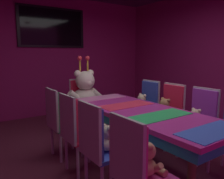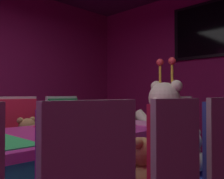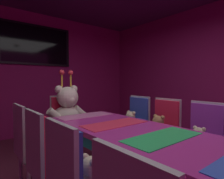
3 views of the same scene
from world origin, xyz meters
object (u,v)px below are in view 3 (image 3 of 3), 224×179
Objects in this scene: teddy_right_1 at (198,140)px; chair_right_2 at (164,127)px; teddy_left_3 at (41,138)px; chair_right_1 at (204,135)px; throne_chair at (64,118)px; wall_tv at (36,45)px; banquet_table at (136,138)px; chair_right_3 at (137,120)px; teddy_left_1 at (92,178)px; teddy_right_2 at (158,128)px; chair_left_2 at (44,156)px; teddy_left_2 at (60,151)px; king_teddy_bear at (68,110)px; chair_left_3 at (27,140)px; teddy_right_3 at (130,122)px.

teddy_right_1 is 0.57m from chair_right_2.
chair_right_1 is (1.52, -1.11, 0.01)m from teddy_left_3.
throne_chair is at bearing -60.10° from chair_right_2.
wall_tv is at bearing 180.00° from throne_chair.
chair_right_1 is at bearing 22.71° from throne_chair.
banquet_table is 8.41× the size of teddy_right_1.
chair_right_3 is at bearing 43.16° from banquet_table.
teddy_left_1 is 1.06× the size of teddy_right_1.
chair_right_3 reaches higher than teddy_left_3.
teddy_right_1 is 0.55m from teddy_right_2.
teddy_left_1 is at bearing 20.24° from teddy_right_2.
throne_chair is (0.69, 1.96, 0.02)m from teddy_left_1.
chair_left_2 is at bearing -0.99° from teddy_right_2.
throne_chair reaches higher than banquet_table.
teddy_left_2 is at bearing 157.73° from banquet_table.
teddy_left_1 is 1.39m from teddy_right_1.
banquet_table is 2.36× the size of chair_right_1.
king_teddy_bear is at bearing -56.87° from chair_right_2.
wall_tv is at bearing 70.31° from chair_left_3.
wall_tv reaches higher than chair_right_3.
banquet_table reaches higher than teddy_left_1.
teddy_right_2 is (-0.15, 0.55, -0.00)m from chair_right_1.
teddy_right_3 is (-0.14, 0.54, -0.01)m from chair_right_2.
chair_left_2 is 3.07× the size of teddy_right_3.
king_teddy_bear is at bearing 61.48° from teddy_left_2.
chair_left_2 is 1.66m from chair_right_2.
wall_tv is at bearing -76.16° from chair_right_1.
teddy_right_3 is at bearing -0.62° from teddy_left_3.
teddy_left_3 is 1.13m from throne_chair.
teddy_left_2 is 0.36× the size of throne_chair.
chair_left_2 is 1.00× the size of chair_right_3.
teddy_left_3 is at bearing -0.00° from chair_left_3.
chair_left_2 reaches higher than teddy_left_1.
teddy_right_2 is 1.05× the size of teddy_right_3.
wall_tv reaches higher than chair_right_2.
wall_tv is (-0.00, 1.57, 1.29)m from king_teddy_bear.
wall_tv is (-0.70, 3.41, 1.48)m from teddy_right_1.
chair_right_1 is at bearing -33.66° from chair_left_3.
teddy_left_1 is at bearing -159.67° from banquet_table.
king_teddy_bear is (0.69, 1.79, 0.19)m from teddy_left_1.
teddy_right_2 is (1.37, -0.03, -0.01)m from teddy_left_2.
teddy_left_2 is at bearing -75.07° from chair_left_3.
teddy_left_2 is at bearing -1.09° from teddy_right_2.
chair_right_2 reaches higher than teddy_right_2.
chair_right_1 reaches higher than teddy_left_3.
chair_left_3 is 2.94× the size of teddy_right_2.
chair_right_2 is (0.14, 0.55, 0.03)m from teddy_right_1.
chair_left_3 is 1.00× the size of chair_right_1.
chair_right_1 is at bearing 24.60° from king_teddy_bear.
wall_tv reaches higher than chair_right_1.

